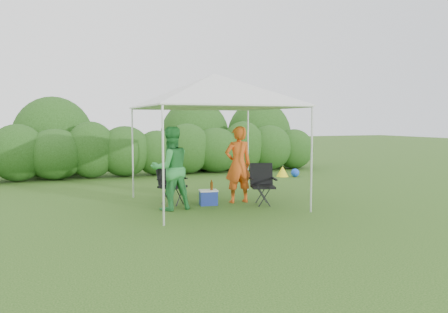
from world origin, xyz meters
name	(u,v)px	position (x,y,z in m)	size (l,w,h in m)	color
ground	(223,208)	(0.00, 0.00, 0.00)	(70.00, 70.00, 0.00)	#39601E
hedge	(157,151)	(0.00, 6.00, 0.82)	(12.06, 1.53, 1.80)	#29571B
canopy	(214,91)	(0.00, 0.50, 2.46)	(3.10, 3.10, 2.83)	silver
chair_right	(262,181)	(0.98, 0.13, 0.51)	(0.65, 0.62, 0.89)	black
chair_left	(170,181)	(-0.90, 0.88, 0.50)	(0.70, 0.68, 0.89)	black
man	(238,165)	(0.57, 0.50, 0.85)	(0.62, 0.41, 1.70)	#E5551A
woman	(171,168)	(-1.03, 0.28, 0.85)	(0.83, 0.65, 1.71)	green
cooler	(208,197)	(-0.15, 0.46, 0.17)	(0.43, 0.34, 0.33)	navy
bottle	(212,185)	(-0.09, 0.42, 0.44)	(0.06, 0.06, 0.22)	#592D0C
lawn_toy	(286,172)	(3.80, 4.02, 0.16)	(0.67, 0.56, 0.34)	yellow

